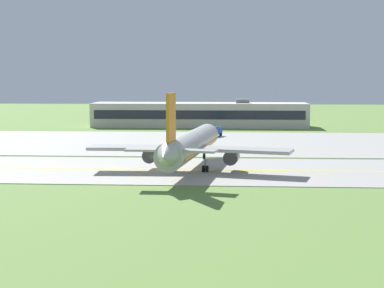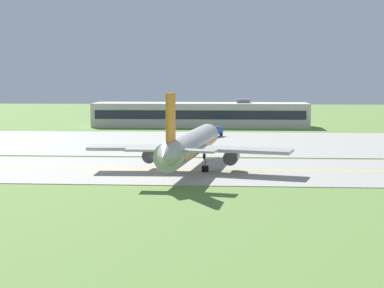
{
  "view_description": "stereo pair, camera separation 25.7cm",
  "coord_description": "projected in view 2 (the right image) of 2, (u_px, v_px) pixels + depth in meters",
  "views": [
    {
      "loc": [
        11.51,
        -94.51,
        14.59
      ],
      "look_at": [
        5.3,
        2.36,
        4.0
      ],
      "focal_mm": 56.14,
      "sensor_mm": 36.0,
      "label": 1
    },
    {
      "loc": [
        11.77,
        -94.49,
        14.59
      ],
      "look_at": [
        5.3,
        2.36,
        4.0
      ],
      "focal_mm": 56.14,
      "sensor_mm": 36.0,
      "label": 2
    }
  ],
  "objects": [
    {
      "name": "traffic_cone_near_edge",
      "position": [
        165.0,
        159.0,
        107.43
      ],
      "size": [
        0.44,
        0.44,
        0.6
      ],
      "primitive_type": "cone",
      "color": "orange",
      "rests_on": "ground"
    },
    {
      "name": "apron_pad",
      "position": [
        224.0,
        143.0,
        137.08
      ],
      "size": [
        140.0,
        52.0,
        0.1
      ],
      "primitive_type": "cube",
      "color": "#9E9B93",
      "rests_on": "ground"
    },
    {
      "name": "ground_plane",
      "position": [
        158.0,
        170.0,
        96.09
      ],
      "size": [
        500.0,
        500.0,
        0.0
      ],
      "primitive_type": "plane",
      "color": "olive"
    },
    {
      "name": "service_truck_baggage",
      "position": [
        213.0,
        131.0,
        150.39
      ],
      "size": [
        4.71,
        6.24,
        2.6
      ],
      "color": "#264CA5",
      "rests_on": "ground"
    },
    {
      "name": "terminal_building",
      "position": [
        201.0,
        115.0,
        182.99
      ],
      "size": [
        65.0,
        13.4,
        8.45
      ],
      "color": "beige",
      "rests_on": "ground"
    },
    {
      "name": "taxiway_strip",
      "position": [
        158.0,
        170.0,
        96.09
      ],
      "size": [
        240.0,
        28.0,
        0.1
      ],
      "primitive_type": "cube",
      "color": "#9E9B93",
      "rests_on": "ground"
    },
    {
      "name": "airplane_lead",
      "position": [
        191.0,
        145.0,
        95.17
      ],
      "size": [
        32.3,
        39.65,
        12.7
      ],
      "color": "#ADADA8",
      "rests_on": "ground"
    },
    {
      "name": "taxiway_centreline",
      "position": [
        158.0,
        169.0,
        96.08
      ],
      "size": [
        220.0,
        0.6,
        0.01
      ],
      "primitive_type": "cube",
      "color": "yellow",
      "rests_on": "taxiway_strip"
    }
  ]
}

